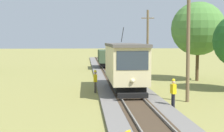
{
  "coord_description": "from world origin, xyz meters",
  "views": [
    {
      "loc": [
        -3.08,
        -9.14,
        4.17
      ],
      "look_at": [
        -0.76,
        17.87,
        1.84
      ],
      "focal_mm": 50.54,
      "sensor_mm": 36.0,
      "label": 1
    }
  ],
  "objects_px": {
    "red_tram": "(125,64)",
    "second_worker": "(95,80)",
    "tree_left_near": "(198,29)",
    "track_worker": "(173,92)",
    "gravel_pile": "(139,63)",
    "utility_pole_mid": "(148,43)",
    "freight_car": "(107,58)",
    "utility_pole_near_tram": "(188,39)"
  },
  "relations": [
    {
      "from": "red_tram",
      "to": "second_worker",
      "type": "bearing_deg",
      "value": 179.36
    },
    {
      "from": "tree_left_near",
      "to": "track_worker",
      "type": "bearing_deg",
      "value": -116.01
    },
    {
      "from": "red_tram",
      "to": "second_worker",
      "type": "relative_size",
      "value": 4.79
    },
    {
      "from": "gravel_pile",
      "to": "second_worker",
      "type": "distance_m",
      "value": 21.69
    },
    {
      "from": "utility_pole_mid",
      "to": "second_worker",
      "type": "relative_size",
      "value": 4.09
    },
    {
      "from": "freight_car",
      "to": "utility_pole_mid",
      "type": "bearing_deg",
      "value": -70.48
    },
    {
      "from": "red_tram",
      "to": "utility_pole_near_tram",
      "type": "xyz_separation_m",
      "value": [
        3.69,
        -3.99,
        1.96
      ]
    },
    {
      "from": "freight_car",
      "to": "gravel_pile",
      "type": "relative_size",
      "value": 1.97
    },
    {
      "from": "freight_car",
      "to": "tree_left_near",
      "type": "height_order",
      "value": "tree_left_near"
    },
    {
      "from": "freight_car",
      "to": "tree_left_near",
      "type": "distance_m",
      "value": 16.32
    },
    {
      "from": "gravel_pile",
      "to": "second_worker",
      "type": "relative_size",
      "value": 1.48
    },
    {
      "from": "gravel_pile",
      "to": "track_worker",
      "type": "xyz_separation_m",
      "value": [
        -2.41,
        -26.3,
        0.3
      ]
    },
    {
      "from": "freight_car",
      "to": "red_tram",
      "type": "bearing_deg",
      "value": -89.99
    },
    {
      "from": "freight_car",
      "to": "gravel_pile",
      "type": "height_order",
      "value": "freight_car"
    },
    {
      "from": "red_tram",
      "to": "gravel_pile",
      "type": "relative_size",
      "value": 3.23
    },
    {
      "from": "track_worker",
      "to": "tree_left_near",
      "type": "relative_size",
      "value": 0.23
    },
    {
      "from": "freight_car",
      "to": "utility_pole_near_tram",
      "type": "xyz_separation_m",
      "value": [
        3.69,
        -23.92,
        2.59
      ]
    },
    {
      "from": "gravel_pile",
      "to": "red_tram",
      "type": "bearing_deg",
      "value": -102.74
    },
    {
      "from": "freight_car",
      "to": "utility_pole_mid",
      "type": "relative_size",
      "value": 0.71
    },
    {
      "from": "freight_car",
      "to": "second_worker",
      "type": "height_order",
      "value": "freight_car"
    },
    {
      "from": "red_tram",
      "to": "gravel_pile",
      "type": "bearing_deg",
      "value": 77.26
    },
    {
      "from": "second_worker",
      "to": "gravel_pile",
      "type": "bearing_deg",
      "value": -115.52
    },
    {
      "from": "utility_pole_near_tram",
      "to": "second_worker",
      "type": "bearing_deg",
      "value": 146.15
    },
    {
      "from": "gravel_pile",
      "to": "track_worker",
      "type": "bearing_deg",
      "value": -95.24
    },
    {
      "from": "track_worker",
      "to": "tree_left_near",
      "type": "bearing_deg",
      "value": 53.25
    },
    {
      "from": "utility_pole_mid",
      "to": "track_worker",
      "type": "height_order",
      "value": "utility_pole_mid"
    },
    {
      "from": "red_tram",
      "to": "utility_pole_near_tram",
      "type": "distance_m",
      "value": 5.78
    },
    {
      "from": "second_worker",
      "to": "tree_left_near",
      "type": "bearing_deg",
      "value": -156.03
    },
    {
      "from": "freight_car",
      "to": "gravel_pile",
      "type": "distance_m",
      "value": 4.78
    },
    {
      "from": "utility_pole_mid",
      "to": "second_worker",
      "type": "distance_m",
      "value": 11.56
    },
    {
      "from": "utility_pole_near_tram",
      "to": "utility_pole_mid",
      "type": "height_order",
      "value": "utility_pole_near_tram"
    },
    {
      "from": "gravel_pile",
      "to": "utility_pole_mid",
      "type": "bearing_deg",
      "value": -94.99
    },
    {
      "from": "red_tram",
      "to": "utility_pole_near_tram",
      "type": "height_order",
      "value": "utility_pole_near_tram"
    },
    {
      "from": "utility_pole_near_tram",
      "to": "track_worker",
      "type": "height_order",
      "value": "utility_pole_near_tram"
    },
    {
      "from": "utility_pole_near_tram",
      "to": "utility_pole_mid",
      "type": "distance_m",
      "value": 13.52
    },
    {
      "from": "gravel_pile",
      "to": "track_worker",
      "type": "height_order",
      "value": "track_worker"
    },
    {
      "from": "tree_left_near",
      "to": "freight_car",
      "type": "bearing_deg",
      "value": 120.45
    },
    {
      "from": "utility_pole_mid",
      "to": "gravel_pile",
      "type": "bearing_deg",
      "value": 85.01
    },
    {
      "from": "utility_pole_mid",
      "to": "track_worker",
      "type": "distance_m",
      "value": 15.57
    },
    {
      "from": "freight_car",
      "to": "utility_pole_mid",
      "type": "height_order",
      "value": "utility_pole_mid"
    },
    {
      "from": "utility_pole_mid",
      "to": "track_worker",
      "type": "bearing_deg",
      "value": -95.42
    },
    {
      "from": "tree_left_near",
      "to": "second_worker",
      "type": "bearing_deg",
      "value": -149.21
    }
  ]
}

